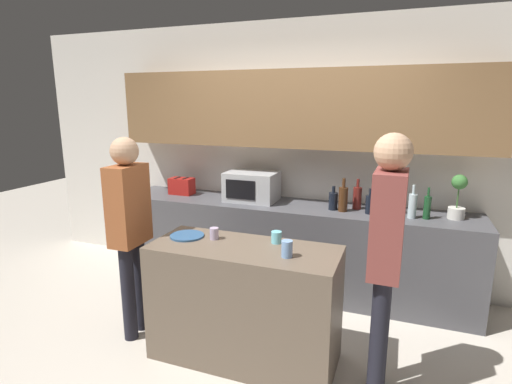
% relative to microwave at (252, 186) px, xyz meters
% --- Properties ---
extents(ground_plane, '(14.00, 14.00, 0.00)m').
position_rel_microwave_xyz_m(ground_plane, '(0.40, -1.42, -1.04)').
color(ground_plane, beige).
extents(back_wall, '(6.40, 0.40, 2.70)m').
position_rel_microwave_xyz_m(back_wall, '(0.40, 0.24, 0.50)').
color(back_wall, silver).
rests_on(back_wall, ground_plane).
extents(back_counter, '(3.60, 0.62, 0.89)m').
position_rel_microwave_xyz_m(back_counter, '(0.40, -0.03, -0.59)').
color(back_counter, '#4C4C51').
rests_on(back_counter, ground_plane).
extents(kitchen_island, '(1.37, 0.57, 0.88)m').
position_rel_microwave_xyz_m(kitchen_island, '(0.43, -1.28, -0.60)').
color(kitchen_island, brown).
rests_on(kitchen_island, ground_plane).
extents(microwave, '(0.52, 0.39, 0.30)m').
position_rel_microwave_xyz_m(microwave, '(0.00, 0.00, 0.00)').
color(microwave, '#B7BABC').
rests_on(microwave, back_counter).
extents(toaster, '(0.26, 0.16, 0.18)m').
position_rel_microwave_xyz_m(toaster, '(-0.84, 0.00, -0.06)').
color(toaster, '#B21E19').
rests_on(toaster, back_counter).
extents(potted_plant, '(0.14, 0.14, 0.39)m').
position_rel_microwave_xyz_m(potted_plant, '(1.92, 0.00, 0.05)').
color(potted_plant, silver).
rests_on(potted_plant, back_counter).
extents(bottle_0, '(0.08, 0.08, 0.23)m').
position_rel_microwave_xyz_m(bottle_0, '(0.86, -0.07, -0.06)').
color(bottle_0, black).
rests_on(bottle_0, back_counter).
extents(bottle_1, '(0.09, 0.09, 0.32)m').
position_rel_microwave_xyz_m(bottle_1, '(0.95, -0.09, -0.03)').
color(bottle_1, '#472814').
rests_on(bottle_1, back_counter).
extents(bottle_2, '(0.08, 0.08, 0.29)m').
position_rel_microwave_xyz_m(bottle_2, '(1.07, 0.04, -0.04)').
color(bottle_2, maroon).
rests_on(bottle_2, back_counter).
extents(bottle_3, '(0.08, 0.08, 0.24)m').
position_rel_microwave_xyz_m(bottle_3, '(1.19, -0.09, -0.06)').
color(bottle_3, black).
rests_on(bottle_3, back_counter).
extents(bottle_4, '(0.07, 0.07, 0.29)m').
position_rel_microwave_xyz_m(bottle_4, '(1.32, -0.07, -0.04)').
color(bottle_4, silver).
rests_on(bottle_4, back_counter).
extents(bottle_5, '(0.07, 0.07, 0.32)m').
position_rel_microwave_xyz_m(bottle_5, '(1.42, -0.01, -0.03)').
color(bottle_5, black).
rests_on(bottle_5, back_counter).
extents(bottle_6, '(0.07, 0.07, 0.30)m').
position_rel_microwave_xyz_m(bottle_6, '(1.56, -0.11, -0.04)').
color(bottle_6, silver).
rests_on(bottle_6, back_counter).
extents(bottle_7, '(0.06, 0.06, 0.28)m').
position_rel_microwave_xyz_m(bottle_7, '(1.68, -0.09, -0.04)').
color(bottle_7, '#194723').
rests_on(bottle_7, back_counter).
extents(plate_on_island, '(0.26, 0.26, 0.01)m').
position_rel_microwave_xyz_m(plate_on_island, '(-0.06, -1.23, -0.15)').
color(plate_on_island, '#2D5684').
rests_on(plate_on_island, kitchen_island).
extents(cup_0, '(0.08, 0.08, 0.11)m').
position_rel_microwave_xyz_m(cup_0, '(0.77, -1.35, -0.10)').
color(cup_0, '#77A2DA').
rests_on(cup_0, kitchen_island).
extents(cup_1, '(0.08, 0.08, 0.09)m').
position_rel_microwave_xyz_m(cup_1, '(0.62, -1.12, -0.11)').
color(cup_1, '#74D2E3').
rests_on(cup_1, kitchen_island).
extents(cup_2, '(0.07, 0.07, 0.09)m').
position_rel_microwave_xyz_m(cup_2, '(0.16, -1.20, -0.11)').
color(cup_2, '#BCAAC9').
rests_on(cup_2, kitchen_island).
extents(person_left, '(0.23, 0.34, 1.72)m').
position_rel_microwave_xyz_m(person_left, '(1.39, -1.30, -0.01)').
color(person_left, black).
rests_on(person_left, ground_plane).
extents(person_center, '(0.22, 0.34, 1.64)m').
position_rel_microwave_xyz_m(person_center, '(-0.53, -1.30, -0.07)').
color(person_center, black).
rests_on(person_center, ground_plane).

